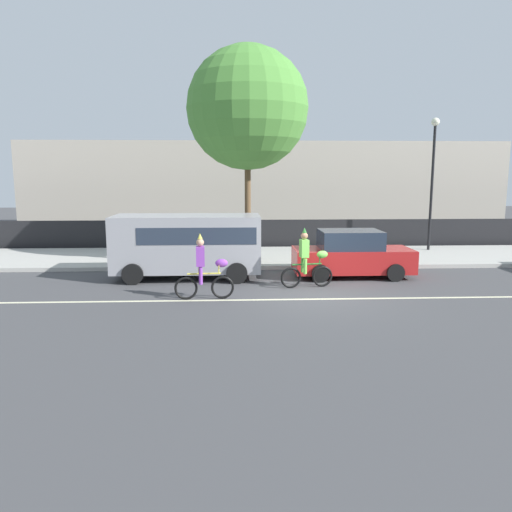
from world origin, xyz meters
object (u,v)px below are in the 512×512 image
pedestrian_onlooker (125,238)px  parade_cyclist_lime (307,261)px  parked_van_grey (189,241)px  parked_car_red (352,255)px  parade_cyclist_purple (205,271)px  street_lamp_post (433,165)px

pedestrian_onlooker → parade_cyclist_lime: bearing=-35.5°
parked_van_grey → parked_car_red: (5.66, -0.06, -0.50)m
parade_cyclist_purple → street_lamp_post: size_ratio=0.33×
parked_van_grey → pedestrian_onlooker: parked_van_grey is taller
parked_van_grey → street_lamp_post: bearing=25.7°
pedestrian_onlooker → parked_car_red: bearing=-20.5°
parked_car_red → street_lamp_post: bearing=46.8°
parked_car_red → pedestrian_onlooker: bearing=159.5°
parade_cyclist_lime → pedestrian_onlooker: 8.26m
parade_cyclist_lime → pedestrian_onlooker: parade_cyclist_lime is taller
parked_van_grey → parade_cyclist_lime: bearing=-23.3°
parade_cyclist_lime → street_lamp_post: (6.57, 6.68, 3.15)m
parked_car_red → parade_cyclist_lime: bearing=-138.4°
parade_cyclist_purple → parade_cyclist_lime: 3.46m
parked_van_grey → street_lamp_post: street_lamp_post is taller
parade_cyclist_lime → pedestrian_onlooker: bearing=144.5°
street_lamp_post → parade_cyclist_lime: bearing=-134.5°
parade_cyclist_purple → pedestrian_onlooker: parade_cyclist_purple is taller
street_lamp_post → pedestrian_onlooker: (-13.30, -1.89, -2.97)m
street_lamp_post → parked_car_red: bearing=-133.2°
parade_cyclist_purple → parked_car_red: size_ratio=0.47×
parade_cyclist_lime → parked_van_grey: (-3.86, 1.66, 0.44)m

